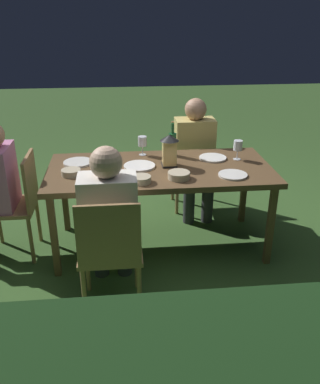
# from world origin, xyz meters

# --- Properties ---
(ground_plane) EXTENTS (16.00, 16.00, 0.00)m
(ground_plane) POSITION_xyz_m (0.00, 0.00, 0.00)
(ground_plane) COLOR #385B28
(dining_table) EXTENTS (1.83, 0.88, 0.73)m
(dining_table) POSITION_xyz_m (0.00, 0.00, 0.68)
(dining_table) COLOR brown
(dining_table) RESTS_ON ground
(chair_side_right_b) EXTENTS (0.42, 0.40, 0.87)m
(chair_side_right_b) POSITION_xyz_m (0.41, 0.83, 0.49)
(chair_side_right_b) COLOR #937047
(chair_side_right_b) RESTS_ON ground
(person_in_cream) EXTENTS (0.38, 0.47, 1.15)m
(person_in_cream) POSITION_xyz_m (0.41, 0.63, 0.64)
(person_in_cream) COLOR white
(person_in_cream) RESTS_ON ground
(chair_side_left_a) EXTENTS (0.42, 0.40, 0.87)m
(chair_side_left_a) POSITION_xyz_m (-0.41, -0.83, 0.49)
(chair_side_left_a) COLOR #937047
(chair_side_left_a) RESTS_ON ground
(person_in_mustard) EXTENTS (0.38, 0.47, 1.15)m
(person_in_mustard) POSITION_xyz_m (-0.41, -0.63, 0.64)
(person_in_mustard) COLOR tan
(person_in_mustard) RESTS_ON ground
(chair_head_far) EXTENTS (0.40, 0.42, 0.87)m
(chair_head_far) POSITION_xyz_m (1.16, 0.00, 0.49)
(chair_head_far) COLOR #937047
(chair_head_far) RESTS_ON ground
(lantern_centerpiece) EXTENTS (0.15, 0.15, 0.27)m
(lantern_centerpiece) POSITION_xyz_m (-0.08, -0.03, 0.88)
(lantern_centerpiece) COLOR black
(lantern_centerpiece) RESTS_ON dining_table
(green_bottle_on_table) EXTENTS (0.07, 0.07, 0.29)m
(green_bottle_on_table) POSITION_xyz_m (-0.14, -0.29, 0.84)
(green_bottle_on_table) COLOR #1E5B2D
(green_bottle_on_table) RESTS_ON dining_table
(wine_glass_a) EXTENTS (0.08, 0.08, 0.17)m
(wine_glass_a) POSITION_xyz_m (0.12, -0.33, 0.85)
(wine_glass_a) COLOR silver
(wine_glass_a) RESTS_ON dining_table
(wine_glass_b) EXTENTS (0.08, 0.08, 0.17)m
(wine_glass_b) POSITION_xyz_m (-0.68, -0.13, 0.85)
(wine_glass_b) COLOR silver
(wine_glass_b) RESTS_ON dining_table
(wine_glass_c) EXTENTS (0.08, 0.08, 0.17)m
(wine_glass_c) POSITION_xyz_m (0.48, 0.09, 0.85)
(wine_glass_c) COLOR silver
(wine_glass_c) RESTS_ON dining_table
(wine_glass_d) EXTENTS (0.08, 0.08, 0.17)m
(wine_glass_d) POSITION_xyz_m (0.44, 0.36, 0.85)
(wine_glass_d) COLOR silver
(wine_glass_d) RESTS_ON dining_table
(plate_a) EXTENTS (0.26, 0.26, 0.01)m
(plate_a) POSITION_xyz_m (0.17, -0.04, 0.74)
(plate_a) COLOR white
(plate_a) RESTS_ON dining_table
(plate_b) EXTENTS (0.24, 0.24, 0.01)m
(plate_b) POSITION_xyz_m (-0.48, -0.17, 0.74)
(plate_b) COLOR white
(plate_b) RESTS_ON dining_table
(plate_c) EXTENTS (0.23, 0.23, 0.01)m
(plate_c) POSITION_xyz_m (-0.55, 0.24, 0.74)
(plate_c) COLOR silver
(plate_c) RESTS_ON dining_table
(plate_d) EXTENTS (0.25, 0.25, 0.01)m
(plate_d) POSITION_xyz_m (0.68, -0.17, 0.74)
(plate_d) COLOR silver
(plate_d) RESTS_ON dining_table
(bowl_olives) EXTENTS (0.15, 0.15, 0.05)m
(bowl_olives) POSITION_xyz_m (0.71, 0.10, 0.76)
(bowl_olives) COLOR #BCAD8E
(bowl_olives) RESTS_ON dining_table
(bowl_bread) EXTENTS (0.17, 0.17, 0.05)m
(bowl_bread) POSITION_xyz_m (-0.12, 0.25, 0.76)
(bowl_bread) COLOR #BCAD8E
(bowl_bread) RESTS_ON dining_table
(bowl_salad) EXTENTS (0.15, 0.15, 0.05)m
(bowl_salad) POSITION_xyz_m (0.17, 0.30, 0.76)
(bowl_salad) COLOR #BCAD8E
(bowl_salad) RESTS_ON dining_table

